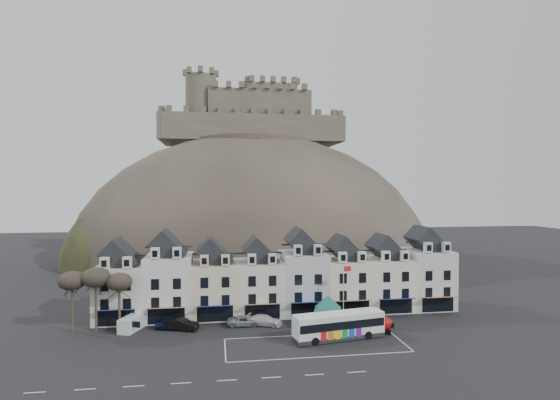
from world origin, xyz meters
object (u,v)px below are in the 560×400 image
Objects in this scene: bus_shelter at (328,303)px; car_navy at (172,323)px; car_silver at (244,321)px; flagpole at (344,289)px; car_maroon at (322,318)px; red_buoy at (384,325)px; car_charcoal at (346,316)px; car_black at (181,324)px; bus at (339,324)px; white_van at (132,323)px; car_white at (265,320)px.

bus_shelter reaches higher than car_navy.
flagpole is at bearing -91.52° from car_silver.
red_buoy is at bearing -144.61° from car_maroon.
car_charcoal is at bearing 117.79° from red_buoy.
red_buoy is 0.46× the size of car_black.
bus is 2.66× the size of white_van.
bus_shelter reaches higher than car_maroon.
bus is at bearing 167.07° from car_maroon.
red_buoy reaches higher than car_charcoal.
car_maroon is at bearing 144.01° from red_buoy.
car_silver is at bearing 92.91° from car_charcoal.
car_black is 1.01× the size of car_silver.
bus reaches higher than car_charcoal.
white_van is 1.00× the size of car_navy.
bus is 11.15m from car_white.
car_navy is at bearing 20.13° from white_van.
car_navy reaches higher than car_maroon.
car_white is (-8.34, 2.86, -2.85)m from bus_shelter.
flagpole is 1.83× the size of white_van.
bus is 6.75m from red_buoy.
white_van is at bearing 89.60° from car_navy.
car_maroon is 1.07× the size of car_charcoal.
car_navy reaches higher than car_charcoal.
car_charcoal is (14.90, 0.38, 0.00)m from car_silver.
bus is at bearing -88.36° from car_black.
white_van reaches higher than car_white.
bus_shelter is 1.59× the size of car_maroon.
bus_shelter is 9.26m from car_white.
car_silver is at bearing 106.20° from car_white.
car_silver is at bearing -91.16° from car_navy.
flagpole is 5.19m from car_maroon.
car_black is 19.60m from car_maroon.
car_navy is (-24.09, 0.76, -3.98)m from flagpole.
car_silver is at bearing 19.65° from white_van.
bus is 5.53× the size of red_buoy.
flagpole reaches higher than red_buoy.
car_black is 1.17× the size of car_charcoal.
car_black is at bearing -123.53° from car_navy.
car_black is at bearing 71.38° from car_maroon.
car_silver is at bearing 162.10° from red_buoy.
bus is at bearing -112.22° from flagpole.
car_charcoal is (24.75, 0.20, -0.10)m from car_navy.
bus is 8.24m from car_charcoal.
car_charcoal is (23.55, 0.99, -0.12)m from car_black.
car_navy is at bearing 91.91° from car_charcoal.
flagpole is 23.23m from car_black.
bus reaches higher than car_black.
bus_shelter is 7.95m from red_buoy.
flagpole reaches higher than bus.
car_maroon reaches higher than car_charcoal.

